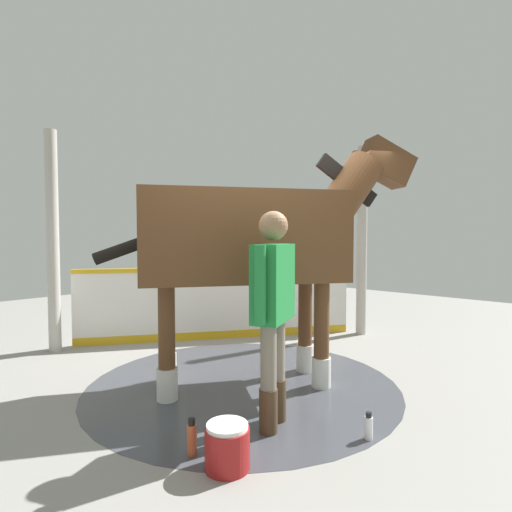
# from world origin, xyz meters

# --- Properties ---
(ground_plane) EXTENTS (16.00, 16.00, 0.02)m
(ground_plane) POSITION_xyz_m (0.00, 0.00, -0.01)
(ground_plane) COLOR gray
(wet_patch) EXTENTS (3.25, 3.25, 0.00)m
(wet_patch) POSITION_xyz_m (0.00, 0.14, 0.00)
(wet_patch) COLOR #42444C
(wet_patch) RESTS_ON ground
(barrier_wall) EXTENTS (3.50, 2.48, 1.11)m
(barrier_wall) POSITION_xyz_m (-1.13, -1.49, 0.51)
(barrier_wall) COLOR white
(barrier_wall) RESTS_ON ground
(roof_post_near) EXTENTS (0.16, 0.16, 3.00)m
(roof_post_near) POSITION_xyz_m (-2.89, -0.02, 1.50)
(roof_post_near) COLOR #B7B2A8
(roof_post_near) RESTS_ON ground
(roof_post_far) EXTENTS (0.16, 0.16, 3.00)m
(roof_post_far) POSITION_xyz_m (0.86, -2.63, 1.50)
(roof_post_far) COLOR #B7B2A8
(roof_post_far) RESTS_ON ground
(horse) EXTENTS (2.94, 2.20, 2.68)m
(horse) POSITION_xyz_m (-0.10, 0.21, 1.54)
(horse) COLOR brown
(horse) RESTS_ON ground
(handler) EXTENTS (0.66, 0.39, 1.78)m
(handler) POSITION_xyz_m (0.51, 0.99, 1.04)
(handler) COLOR #47331E
(handler) RESTS_ON ground
(wash_bucket) EXTENTS (0.31, 0.31, 0.31)m
(wash_bucket) POSITION_xyz_m (1.19, 1.15, 0.15)
(wash_bucket) COLOR maroon
(wash_bucket) RESTS_ON ground
(bottle_shampoo) EXTENTS (0.06, 0.06, 0.21)m
(bottle_shampoo) POSITION_xyz_m (0.18, 1.67, 0.10)
(bottle_shampoo) COLOR white
(bottle_shampoo) RESTS_ON ground
(bottle_spray) EXTENTS (0.07, 0.07, 0.27)m
(bottle_spray) POSITION_xyz_m (1.24, 0.84, 0.12)
(bottle_spray) COLOR #CC5933
(bottle_spray) RESTS_ON ground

